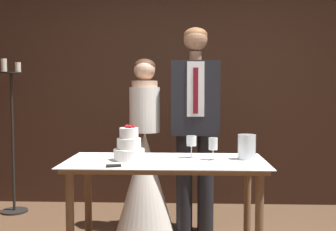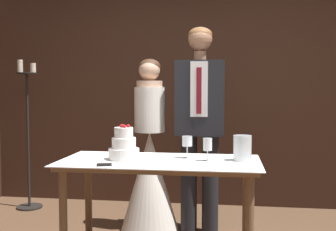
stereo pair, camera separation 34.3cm
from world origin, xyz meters
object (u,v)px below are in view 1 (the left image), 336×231
wine_glass_middle (191,142)px  candle_stand (13,143)px  groom (195,117)px  bride (145,169)px  tiered_cake (129,147)px  hurricane_candle (247,148)px  wine_glass_near (213,145)px  cake_table (166,174)px  cake_knife (124,166)px

wine_glass_middle → candle_stand: size_ratio=0.10×
groom → bride: bearing=179.9°
wine_glass_middle → bride: (-0.42, 0.73, -0.35)m
tiered_cake → hurricane_candle: (0.85, 0.07, -0.01)m
wine_glass_middle → tiered_cake: bearing=-164.6°
hurricane_candle → groom: size_ratio=0.10×
wine_glass_near → groom: 0.84m
hurricane_candle → groom: (-0.36, 0.78, 0.17)m
wine_glass_middle → hurricane_candle: size_ratio=0.91×
tiered_cake → wine_glass_middle: tiered_cake is taller
cake_table → groom: 0.95m
tiered_cake → cake_knife: size_ratio=0.68×
cake_knife → candle_stand: 2.18m
hurricane_candle → cake_knife: bearing=-159.3°
cake_table → hurricane_candle: bearing=5.9°
hurricane_candle → cake_table: bearing=-174.1°
cake_knife → wine_glass_near: bearing=8.0°
tiered_cake → cake_knife: tiered_cake is taller
cake_table → wine_glass_near: size_ratio=8.77×
cake_table → cake_knife: 0.39m
groom → candle_stand: 2.03m
wine_glass_near → candle_stand: bearing=146.4°
wine_glass_near → candle_stand: 2.45m
tiered_cake → wine_glass_near: size_ratio=1.57×
cake_knife → tiered_cake: bearing=72.5°
tiered_cake → wine_glass_middle: bearing=15.4°
cake_table → hurricane_candle: 0.62m
wine_glass_middle → bride: bride is taller
wine_glass_near → candle_stand: (-2.04, 1.35, -0.17)m
tiered_cake → wine_glass_near: tiered_cake is taller
tiered_cake → groom: bearing=59.8°
candle_stand → wine_glass_near: bearing=-33.6°
wine_glass_middle → wine_glass_near: bearing=-31.7°
cake_table → cake_knife: bearing=-135.4°
cake_table → hurricane_candle: (0.59, 0.06, 0.19)m
tiered_cake → candle_stand: (-1.43, 1.38, -0.16)m
tiered_cake → candle_stand: 2.00m
wine_glass_middle → candle_stand: (-1.88, 1.26, -0.18)m
candle_stand → cake_knife: bearing=-48.8°
cake_table → cake_knife: size_ratio=3.79×
cake_knife → hurricane_candle: (0.86, 0.32, 0.08)m
cake_knife → wine_glass_middle: wine_glass_middle is taller
cake_knife → candle_stand: size_ratio=0.23×
tiered_cake → candle_stand: size_ratio=0.16×
wine_glass_near → groom: size_ratio=0.09×
cake_knife → bride: bride is taller
cake_knife → wine_glass_middle: 0.60m
bride → candle_stand: candle_stand is taller
wine_glass_near → bride: size_ratio=0.10×
wine_glass_middle → candle_stand: bearing=146.3°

